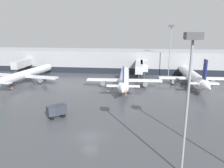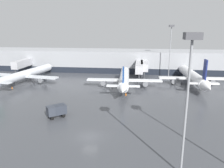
% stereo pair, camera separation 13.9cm
% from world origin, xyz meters
% --- Properties ---
extents(ground_plane, '(320.00, 320.00, 0.00)m').
position_xyz_m(ground_plane, '(0.00, 0.00, 0.00)').
color(ground_plane, '#424449').
extents(terminal_building, '(160.00, 31.61, 9.00)m').
position_xyz_m(terminal_building, '(-0.07, 61.81, 4.50)').
color(terminal_building, '#9EA0A5').
rests_on(terminal_building, ground_plane).
extents(parked_jet_0, '(22.12, 33.90, 9.91)m').
position_xyz_m(parked_jet_0, '(25.97, 39.83, 2.74)').
color(parked_jet_0, white).
rests_on(parked_jet_0, ground_plane).
extents(parked_jet_1, '(24.27, 35.92, 8.71)m').
position_xyz_m(parked_jet_1, '(-30.40, 34.76, 2.94)').
color(parked_jet_1, silver).
rests_on(parked_jet_1, ground_plane).
extents(parked_jet_2, '(23.60, 31.95, 8.40)m').
position_xyz_m(parked_jet_2, '(3.65, 33.13, 2.92)').
color(parked_jet_2, silver).
rests_on(parked_jet_2, ground_plane).
extents(service_truck_1, '(4.29, 4.02, 2.58)m').
position_xyz_m(service_truck_1, '(-8.77, 7.55, 1.60)').
color(service_truck_1, '#2D333D').
rests_on(service_truck_1, ground_plane).
extents(traffic_cone_1, '(0.47, 0.47, 0.79)m').
position_xyz_m(traffic_cone_1, '(4.71, 25.06, 0.39)').
color(traffic_cone_1, orange).
rests_on(traffic_cone_1, ground_plane).
extents(traffic_cone_3, '(0.37, 0.37, 0.70)m').
position_xyz_m(traffic_cone_3, '(-31.01, 27.64, 0.35)').
color(traffic_cone_3, orange).
rests_on(traffic_cone_3, ground_plane).
extents(apron_light_mast_0, '(1.80, 1.80, 19.47)m').
position_xyz_m(apron_light_mast_0, '(19.33, 49.25, 15.24)').
color(apron_light_mast_0, gray).
rests_on(apron_light_mast_0, ground_plane).
extents(apron_light_mast_1, '(1.80, 1.80, 17.81)m').
position_xyz_m(apron_light_mast_1, '(13.88, -8.24, 14.11)').
color(apron_light_mast_1, gray).
rests_on(apron_light_mast_1, ground_plane).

